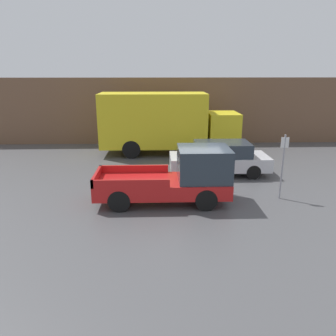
{
  "coord_description": "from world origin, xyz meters",
  "views": [
    {
      "loc": [
        -1.36,
        -12.2,
        4.87
      ],
      "look_at": [
        -0.93,
        0.55,
        1.06
      ],
      "focal_mm": 35.0,
      "sensor_mm": 36.0,
      "label": 1
    }
  ],
  "objects": [
    {
      "name": "ground_plane",
      "position": [
        0.0,
        0.0,
        0.0
      ],
      "size": [
        60.0,
        60.0,
        0.0
      ],
      "primitive_type": "plane",
      "color": "#4C4C4F"
    },
    {
      "name": "delivery_truck",
      "position": [
        -0.95,
        7.21,
        1.94
      ],
      "size": [
        8.16,
        2.39,
        3.62
      ],
      "color": "gold",
      "rests_on": "ground"
    },
    {
      "name": "pickup_truck",
      "position": [
        -0.58,
        -0.45,
        0.99
      ],
      "size": [
        5.03,
        1.94,
        2.13
      ],
      "color": "red",
      "rests_on": "ground"
    },
    {
      "name": "parking_sign",
      "position": [
        3.46,
        -0.26,
        1.44
      ],
      "size": [
        0.3,
        0.07,
        2.57
      ],
      "color": "gray",
      "rests_on": "ground"
    },
    {
      "name": "car",
      "position": [
        1.68,
        3.04,
        0.8
      ],
      "size": [
        4.73,
        1.96,
        1.58
      ],
      "color": "silver",
      "rests_on": "ground"
    },
    {
      "name": "building_wall",
      "position": [
        0.0,
        10.2,
        2.21
      ],
      "size": [
        28.0,
        0.15,
        4.42
      ],
      "color": "brown",
      "rests_on": "ground"
    }
  ]
}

